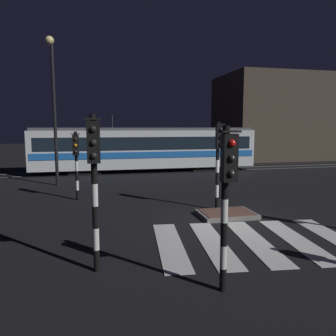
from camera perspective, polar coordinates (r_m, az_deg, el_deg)
The scene contains 12 objects.
ground_plane at distance 11.62m, azimuth 10.41°, elevation -9.37°, with size 120.00×120.00×0.00m, color black.
rail_near at distance 23.70m, azimuth -2.06°, elevation -0.77°, with size 80.00×0.12×0.03m, color #59595E.
rail_far at distance 25.10m, azimuth -2.69°, elevation -0.33°, with size 80.00×0.12×0.03m, color #59595E.
crosswalk_zebra at distance 9.96m, azimuth 14.96°, elevation -12.28°, with size 6.04×4.42×0.02m.
traffic_island at distance 12.35m, azimuth 10.22°, elevation -7.94°, with size 2.03×1.44×0.18m.
traffic_light_corner_far_left at distance 15.05m, azimuth -15.79°, elevation 2.15°, with size 0.36×0.42×3.09m.
traffic_light_median_centre at distance 12.88m, azimuth 8.84°, elevation 2.75°, with size 0.36×0.42×3.50m.
traffic_light_corner_near_left at distance 7.28m, azimuth -12.80°, elevation -0.37°, with size 0.36×0.42×3.57m.
traffic_light_kerb_mid_left at distance 6.33m, azimuth 10.27°, elevation -2.93°, with size 0.36×0.42×3.31m.
street_lamp_trackside_left at distance 19.08m, azimuth -19.43°, elevation 11.78°, with size 0.44×1.21×7.91m.
tram at distance 24.12m, azimuth -3.87°, elevation 3.50°, with size 16.32×2.58×4.15m.
building_backdrop at distance 37.59m, azimuth 21.09°, elevation 8.20°, with size 15.60×8.00×8.55m, color #42382D.
Camera 1 is at (-4.51, -10.19, 3.28)m, focal length 34.82 mm.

